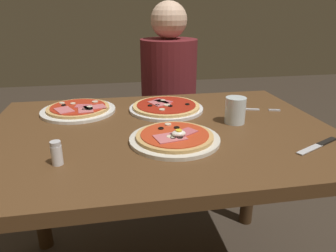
% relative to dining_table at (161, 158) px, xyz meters
% --- Properties ---
extents(dining_table, '(1.20, 0.86, 0.75)m').
position_rel_dining_table_xyz_m(dining_table, '(0.00, 0.00, 0.00)').
color(dining_table, brown).
rests_on(dining_table, ground).
extents(pizza_foreground, '(0.29, 0.29, 0.05)m').
position_rel_dining_table_xyz_m(pizza_foreground, '(0.03, -0.12, 0.13)').
color(pizza_foreground, silver).
rests_on(pizza_foreground, dining_table).
extents(pizza_across_left, '(0.30, 0.30, 0.03)m').
position_rel_dining_table_xyz_m(pizza_across_left, '(0.06, 0.20, 0.13)').
color(pizza_across_left, white).
rests_on(pizza_across_left, dining_table).
extents(pizza_across_right, '(0.29, 0.29, 0.03)m').
position_rel_dining_table_xyz_m(pizza_across_right, '(-0.30, 0.24, 0.13)').
color(pizza_across_right, white).
rests_on(pizza_across_right, dining_table).
extents(water_glass_near, '(0.07, 0.07, 0.10)m').
position_rel_dining_table_xyz_m(water_glass_near, '(0.28, 0.01, 0.16)').
color(water_glass_near, silver).
rests_on(water_glass_near, dining_table).
extents(fork, '(0.16, 0.06, 0.00)m').
position_rel_dining_table_xyz_m(fork, '(0.42, 0.13, 0.12)').
color(fork, silver).
rests_on(fork, dining_table).
extents(knife, '(0.18, 0.10, 0.01)m').
position_rel_dining_table_xyz_m(knife, '(0.46, -0.23, 0.12)').
color(knife, silver).
rests_on(knife, dining_table).
extents(salt_shaker, '(0.03, 0.03, 0.07)m').
position_rel_dining_table_xyz_m(salt_shaker, '(-0.31, -0.21, 0.15)').
color(salt_shaker, white).
rests_on(salt_shaker, dining_table).
extents(diner_person, '(0.32, 0.32, 1.18)m').
position_rel_dining_table_xyz_m(diner_person, '(0.17, 0.75, -0.07)').
color(diner_person, black).
rests_on(diner_person, ground).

